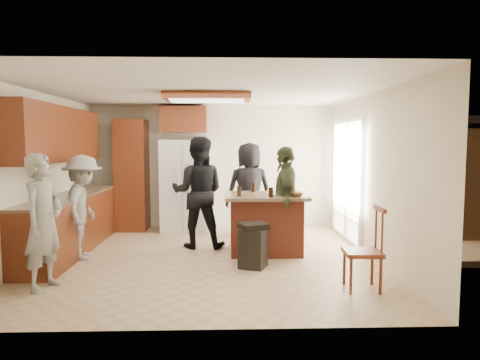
{
  "coord_description": "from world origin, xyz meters",
  "views": [
    {
      "loc": [
        0.29,
        -6.37,
        1.75
      ],
      "look_at": [
        0.5,
        0.45,
        1.15
      ],
      "focal_mm": 32.0,
      "sensor_mm": 36.0,
      "label": 1
    }
  ],
  "objects_px": {
    "person_behind_right": "(249,190)",
    "refrigerator": "(184,185)",
    "person_behind_left": "(198,192)",
    "person_side_right": "(285,200)",
    "kitchen_island": "(265,223)",
    "trash_bin": "(253,245)",
    "person_counter": "(83,207)",
    "person_front_left": "(44,222)",
    "spindle_chair": "(364,252)"
  },
  "relations": [
    {
      "from": "person_behind_right",
      "to": "refrigerator",
      "type": "bearing_deg",
      "value": -38.49
    },
    {
      "from": "person_behind_left",
      "to": "refrigerator",
      "type": "relative_size",
      "value": 1.03
    },
    {
      "from": "person_behind_right",
      "to": "person_behind_left",
      "type": "bearing_deg",
      "value": 29.43
    },
    {
      "from": "person_behind_right",
      "to": "trash_bin",
      "type": "bearing_deg",
      "value": 75.24
    },
    {
      "from": "refrigerator",
      "to": "person_counter",
      "type": "bearing_deg",
      "value": -122.23
    },
    {
      "from": "kitchen_island",
      "to": "person_front_left",
      "type": "bearing_deg",
      "value": -149.23
    },
    {
      "from": "kitchen_island",
      "to": "trash_bin",
      "type": "xyz_separation_m",
      "value": [
        -0.25,
        -0.85,
        -0.16
      ]
    },
    {
      "from": "person_front_left",
      "to": "person_counter",
      "type": "bearing_deg",
      "value": 11.17
    },
    {
      "from": "person_behind_left",
      "to": "person_behind_right",
      "type": "bearing_deg",
      "value": -133.28
    },
    {
      "from": "person_front_left",
      "to": "spindle_chair",
      "type": "xyz_separation_m",
      "value": [
        3.8,
        -0.14,
        -0.36
      ]
    },
    {
      "from": "person_behind_left",
      "to": "kitchen_island",
      "type": "height_order",
      "value": "person_behind_left"
    },
    {
      "from": "person_front_left",
      "to": "refrigerator",
      "type": "distance_m",
      "value": 3.68
    },
    {
      "from": "person_front_left",
      "to": "person_side_right",
      "type": "bearing_deg",
      "value": -51.59
    },
    {
      "from": "refrigerator",
      "to": "kitchen_island",
      "type": "height_order",
      "value": "refrigerator"
    },
    {
      "from": "refrigerator",
      "to": "trash_bin",
      "type": "relative_size",
      "value": 2.86
    },
    {
      "from": "refrigerator",
      "to": "person_behind_right",
      "type": "bearing_deg",
      "value": -25.18
    },
    {
      "from": "person_side_right",
      "to": "trash_bin",
      "type": "distance_m",
      "value": 1.06
    },
    {
      "from": "trash_bin",
      "to": "spindle_chair",
      "type": "bearing_deg",
      "value": -37.13
    },
    {
      "from": "person_behind_right",
      "to": "person_front_left",
      "type": "bearing_deg",
      "value": 34.33
    },
    {
      "from": "person_behind_right",
      "to": "person_counter",
      "type": "bearing_deg",
      "value": 16.8
    },
    {
      "from": "person_behind_left",
      "to": "person_side_right",
      "type": "height_order",
      "value": "person_behind_left"
    },
    {
      "from": "person_behind_left",
      "to": "spindle_chair",
      "type": "xyz_separation_m",
      "value": [
        2.1,
        -2.16,
        -0.47
      ]
    },
    {
      "from": "person_counter",
      "to": "spindle_chair",
      "type": "xyz_separation_m",
      "value": [
        3.78,
        -1.49,
        -0.33
      ]
    },
    {
      "from": "person_front_left",
      "to": "person_behind_right",
      "type": "relative_size",
      "value": 0.93
    },
    {
      "from": "person_side_right",
      "to": "person_behind_left",
      "type": "bearing_deg",
      "value": -102.92
    },
    {
      "from": "person_front_left",
      "to": "spindle_chair",
      "type": "bearing_deg",
      "value": -80.29
    },
    {
      "from": "person_front_left",
      "to": "person_behind_right",
      "type": "distance_m",
      "value": 3.84
    },
    {
      "from": "refrigerator",
      "to": "trash_bin",
      "type": "height_order",
      "value": "refrigerator"
    },
    {
      "from": "kitchen_island",
      "to": "person_side_right",
      "type": "bearing_deg",
      "value": -20.75
    },
    {
      "from": "refrigerator",
      "to": "kitchen_island",
      "type": "distance_m",
      "value": 2.33
    },
    {
      "from": "spindle_chair",
      "to": "person_side_right",
      "type": "bearing_deg",
      "value": 112.86
    },
    {
      "from": "person_behind_right",
      "to": "kitchen_island",
      "type": "xyz_separation_m",
      "value": [
        0.2,
        -1.18,
        -0.4
      ]
    },
    {
      "from": "person_behind_left",
      "to": "person_behind_right",
      "type": "height_order",
      "value": "person_behind_left"
    },
    {
      "from": "person_front_left",
      "to": "refrigerator",
      "type": "xyz_separation_m",
      "value": [
        1.33,
        3.43,
        0.09
      ]
    },
    {
      "from": "person_front_left",
      "to": "refrigerator",
      "type": "bearing_deg",
      "value": -9.33
    },
    {
      "from": "person_counter",
      "to": "spindle_chair",
      "type": "relative_size",
      "value": 1.58
    },
    {
      "from": "refrigerator",
      "to": "spindle_chair",
      "type": "xyz_separation_m",
      "value": [
        2.47,
        -3.57,
        -0.45
      ]
    },
    {
      "from": "person_side_right",
      "to": "kitchen_island",
      "type": "bearing_deg",
      "value": -105.01
    },
    {
      "from": "person_behind_right",
      "to": "refrigerator",
      "type": "xyz_separation_m",
      "value": [
        -1.26,
        0.59,
        0.02
      ]
    },
    {
      "from": "kitchen_island",
      "to": "person_behind_right",
      "type": "bearing_deg",
      "value": 99.46
    },
    {
      "from": "person_front_left",
      "to": "kitchen_island",
      "type": "height_order",
      "value": "person_front_left"
    },
    {
      "from": "person_behind_left",
      "to": "person_behind_right",
      "type": "xyz_separation_m",
      "value": [
        0.89,
        0.82,
        -0.05
      ]
    },
    {
      "from": "refrigerator",
      "to": "trash_bin",
      "type": "bearing_deg",
      "value": -65.24
    },
    {
      "from": "person_front_left",
      "to": "person_side_right",
      "type": "distance_m",
      "value": 3.45
    },
    {
      "from": "person_behind_left",
      "to": "person_behind_right",
      "type": "distance_m",
      "value": 1.22
    },
    {
      "from": "person_counter",
      "to": "trash_bin",
      "type": "height_order",
      "value": "person_counter"
    },
    {
      "from": "person_front_left",
      "to": "person_behind_right",
      "type": "bearing_deg",
      "value": -30.5
    },
    {
      "from": "person_behind_right",
      "to": "kitchen_island",
      "type": "relative_size",
      "value": 1.37
    },
    {
      "from": "person_front_left",
      "to": "kitchen_island",
      "type": "distance_m",
      "value": 3.26
    },
    {
      "from": "person_behind_right",
      "to": "spindle_chair",
      "type": "bearing_deg",
      "value": 98.79
    }
  ]
}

